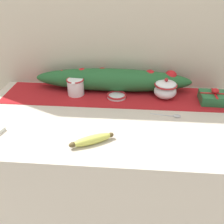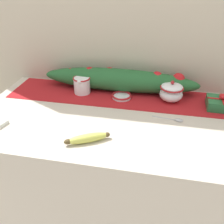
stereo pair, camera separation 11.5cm
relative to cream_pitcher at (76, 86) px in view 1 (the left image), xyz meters
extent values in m
cube|color=beige|center=(0.20, -0.21, -0.51)|extent=(1.32, 0.72, 0.92)
cube|color=#B7AD99|center=(0.20, 0.17, 0.23)|extent=(2.12, 0.04, 2.40)
cube|color=#A8191E|center=(0.20, 0.00, -0.05)|extent=(1.21, 0.28, 0.00)
cylinder|color=white|center=(0.00, 0.00, 0.00)|extent=(0.09, 0.09, 0.09)
torus|color=#A31E23|center=(0.00, 0.00, 0.04)|extent=(0.10, 0.10, 0.01)
torus|color=white|center=(0.00, 0.05, 0.00)|extent=(0.05, 0.01, 0.05)
ellipsoid|color=white|center=(0.00, -0.04, 0.04)|extent=(0.03, 0.02, 0.02)
ellipsoid|color=white|center=(0.50, 0.00, -0.01)|extent=(0.12, 0.12, 0.08)
torus|color=#A31E23|center=(0.50, 0.00, 0.03)|extent=(0.12, 0.12, 0.01)
ellipsoid|color=white|center=(0.50, 0.00, 0.03)|extent=(0.11, 0.11, 0.03)
sphere|color=#A31E23|center=(0.50, 0.00, 0.06)|extent=(0.02, 0.02, 0.02)
cylinder|color=white|center=(0.23, -0.02, -0.05)|extent=(0.10, 0.10, 0.01)
torus|color=#A31E23|center=(0.23, -0.02, -0.04)|extent=(0.11, 0.11, 0.01)
ellipsoid|color=#CCD156|center=(0.16, -0.44, -0.03)|extent=(0.18, 0.12, 0.04)
ellipsoid|color=brown|center=(0.09, -0.47, -0.03)|extent=(0.04, 0.04, 0.02)
ellipsoid|color=brown|center=(0.23, -0.40, -0.03)|extent=(0.03, 0.03, 0.02)
cube|color=#B7B7BC|center=(0.46, -0.19, -0.05)|extent=(0.11, 0.02, 0.00)
ellipsoid|color=#B7B7BC|center=(0.54, -0.20, -0.05)|extent=(0.04, 0.03, 0.01)
cube|color=#236638|center=(0.75, -0.03, -0.03)|extent=(0.15, 0.13, 0.05)
cube|color=red|center=(0.75, -0.03, 0.00)|extent=(0.15, 0.02, 0.00)
cube|color=red|center=(0.75, -0.03, 0.00)|extent=(0.01, 0.12, 0.00)
ellipsoid|color=red|center=(0.75, -0.03, 0.01)|extent=(0.04, 0.03, 0.03)
ellipsoid|color=#235B2D|center=(0.20, 0.07, 0.01)|extent=(0.90, 0.14, 0.13)
sphere|color=red|center=(-0.09, 0.07, 0.04)|extent=(0.05, 0.05, 0.05)
sphere|color=red|center=(0.03, 0.08, 0.04)|extent=(0.07, 0.07, 0.07)
sphere|color=red|center=(0.14, 0.09, 0.04)|extent=(0.07, 0.07, 0.07)
sphere|color=red|center=(0.27, 0.06, 0.04)|extent=(0.06, 0.06, 0.06)
sphere|color=red|center=(0.41, 0.08, 0.04)|extent=(0.07, 0.07, 0.07)
sphere|color=red|center=(0.53, 0.08, 0.04)|extent=(0.07, 0.07, 0.07)
camera|label=1|loc=(0.31, -1.25, 0.59)|focal=40.00mm
camera|label=2|loc=(0.42, -1.23, 0.59)|focal=40.00mm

